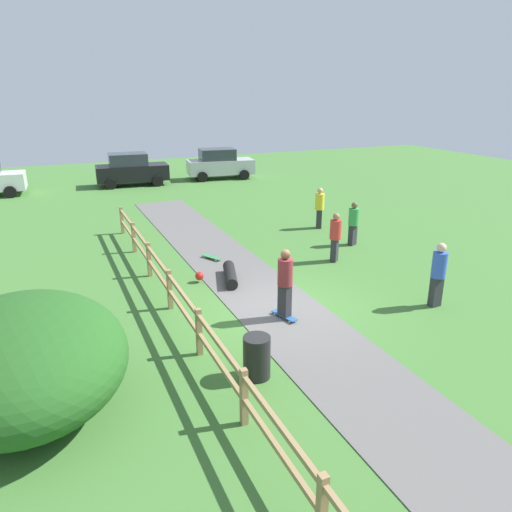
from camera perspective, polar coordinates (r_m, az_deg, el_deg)
The scene contains 14 objects.
ground_plane at distance 12.92m, azimuth 2.73°, elevation -6.42°, with size 60.00×60.00×0.00m, color #427533.
asphalt_path at distance 12.91m, azimuth 2.73°, elevation -6.38°, with size 2.40×28.00×0.02m, color #605E5B.
wooden_fence at distance 11.80m, azimuth -8.65°, elevation -5.64°, with size 0.12×18.12×1.10m.
bush_large at distance 9.72m, azimuth -25.57°, elevation -10.88°, with size 3.57×4.29×2.03m, color #23561E.
trash_bin at distance 9.95m, azimuth 0.09°, elevation -11.83°, with size 0.56×0.56×0.90m, color black.
skater_riding at distance 12.05m, azimuth 3.45°, elevation -2.90°, with size 0.47×0.82×1.85m.
skater_fallen at distance 14.74m, azimuth -3.35°, elevation -2.24°, with size 1.43×1.66×0.36m.
skateboard_loose at distance 16.66m, azimuth -5.25°, elevation -0.12°, with size 0.54×0.80×0.08m.
bystander_blue at distance 13.66m, azimuth 20.72°, elevation -1.75°, with size 0.40×0.40×1.78m.
bystander_yellow at distance 20.35m, azimuth 7.50°, elevation 5.85°, with size 0.51×0.51×1.70m.
bystander_red at distance 16.41m, azimuth 9.34°, elevation 2.45°, with size 0.54×0.54×1.68m.
bystander_green at distance 18.30m, azimuth 11.43°, elevation 3.99°, with size 0.50×0.50×1.63m.
parked_car_silver at distance 31.79m, azimuth -4.31°, elevation 10.80°, with size 4.39×2.44×1.92m.
parked_car_black at distance 30.39m, azimuth -14.51°, elevation 9.87°, with size 4.32×2.26×1.92m.
Camera 1 is at (-5.26, -10.39, 5.58)m, focal length 33.90 mm.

